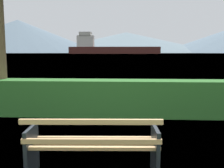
% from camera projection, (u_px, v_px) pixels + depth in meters
% --- Properties ---
extents(water_surface, '(620.00, 620.00, 0.00)m').
position_uv_depth(water_surface, '(126.00, 53.00, 308.89)').
color(water_surface, slate).
rests_on(water_surface, ground_plane).
extents(park_bench, '(1.79, 0.65, 0.87)m').
position_uv_depth(park_bench, '(93.00, 146.00, 3.40)').
color(park_bench, tan).
rests_on(park_bench, ground_plane).
extents(hedge_row, '(10.72, 0.71, 0.95)m').
position_uv_depth(hedge_row, '(109.00, 98.00, 6.72)').
color(hedge_row, '#2D6B28').
rests_on(hedge_row, ground_plane).
extents(cargo_ship_large, '(86.38, 11.80, 20.62)m').
position_uv_depth(cargo_ship_large, '(107.00, 48.00, 242.10)').
color(cargo_ship_large, '#471E19').
rests_on(cargo_ship_large, water_surface).
extents(distant_hills, '(909.11, 474.78, 73.45)m').
position_uv_depth(distant_hills, '(152.00, 38.00, 549.25)').
color(distant_hills, slate).
rests_on(distant_hills, ground_plane).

